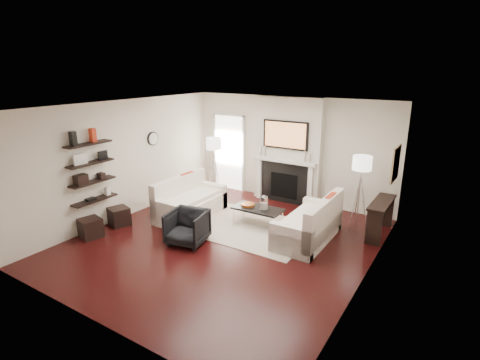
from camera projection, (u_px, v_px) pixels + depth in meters
The scene contains 71 objects.
room_envelope at pixel (223, 178), 7.18m from camera, with size 6.00×6.00×6.00m.
chimney_breast at pixel (288, 151), 9.51m from camera, with size 1.80×0.25×2.70m, color silver.
fireplace_surround at pixel (284, 183), 9.64m from camera, with size 1.30×0.02×1.04m, color black.
firebox at pixel (284, 186), 9.66m from camera, with size 0.75×0.02×0.65m, color black.
mantel_pilaster_l at pixel (259, 178), 9.97m from camera, with size 0.12×0.08×1.10m, color white.
mantel_pilaster_r at pixel (310, 187), 9.24m from camera, with size 0.12×0.08×1.10m, color white.
mantel_shelf at pixel (284, 161), 9.43m from camera, with size 1.70×0.18×0.07m, color white.
tv_body at pixel (285, 135), 9.26m from camera, with size 1.20×0.06×0.70m, color black.
tv_screen at pixel (285, 135), 9.23m from camera, with size 1.10×0.01×0.62m, color #BF723F.
candlestick_l_tall at pixel (265, 151), 9.66m from camera, with size 0.04×0.04×0.30m, color silver.
candlestick_l_short at pixel (261, 152), 9.74m from camera, with size 0.04×0.04×0.24m, color silver.
candlestick_r_tall at pixel (305, 156), 9.10m from camera, with size 0.04×0.04×0.30m, color silver.
candlestick_r_short at pixel (310, 158), 9.04m from camera, with size 0.04×0.04×0.24m, color silver.
hallway_panel at pixel (230, 153), 10.63m from camera, with size 0.90×0.02×2.10m, color white.
door_trim_l at pixel (215, 151), 10.85m from camera, with size 0.06×0.06×2.16m, color white.
door_trim_r at pixel (244, 155), 10.36m from camera, with size 0.06×0.06×2.16m, color white.
door_trim_top at pixel (229, 115), 10.30m from camera, with size 1.02×0.06×0.06m, color white.
rug at pixel (252, 228), 8.18m from camera, with size 2.60×2.00×0.01m, color beige.
loveseat_left_base at pixel (191, 208), 8.82m from camera, with size 0.85×1.80×0.42m, color white.
loveseat_left_back at pixel (180, 193), 8.90m from camera, with size 0.18×1.80×0.80m, color white.
loveseat_left_arm_n at pixel (167, 215), 8.13m from camera, with size 0.85×0.18×0.60m, color white.
loveseat_left_arm_s at pixel (211, 195), 9.45m from camera, with size 0.85×0.18×0.60m, color white.
loveseat_left_cushion at pixel (192, 198), 8.72m from camera, with size 0.63×1.44×0.10m, color white.
pillow_left_orange at pixel (187, 181), 9.08m from camera, with size 0.10×0.42×0.42m, color #B92F16.
pillow_left_charcoal at pixel (171, 188), 8.60m from camera, with size 0.10×0.40×0.40m, color black.
loveseat_right_base at pixel (307, 230), 7.60m from camera, with size 0.85×1.80×0.42m, color white.
loveseat_right_back at pixel (324, 219), 7.34m from camera, with size 0.18×1.80×0.80m, color white.
loveseat_right_arm_n at pixel (291, 241), 6.92m from camera, with size 0.85×0.18×0.60m, color white.
loveseat_right_arm_s at pixel (322, 213), 8.23m from camera, with size 0.85×0.18×0.60m, color white.
loveseat_right_cushion at pixel (306, 218), 7.55m from camera, with size 0.63×1.44×0.10m, color white.
pillow_right_orange at pixel (330, 205), 7.52m from camera, with size 0.10×0.42×0.42m, color #B92F16.
pillow_right_charcoal at pixel (319, 215), 7.04m from camera, with size 0.10×0.40×0.40m, color black.
coffee_table at pixel (258, 209), 8.22m from camera, with size 1.10×0.55×0.04m, color black.
coffee_leg_nw at pixel (233, 216), 8.36m from camera, with size 0.02×0.02×0.38m, color silver.
coffee_leg_ne at pixel (273, 226), 7.85m from camera, with size 0.02×0.02×0.38m, color silver.
coffee_leg_sw at pixel (244, 210), 8.72m from camera, with size 0.02×0.02×0.38m, color silver.
coffee_leg_se at pixel (282, 219), 8.21m from camera, with size 0.02×0.02×0.38m, color silver.
hurricane_glass at pixel (264, 203), 8.10m from camera, with size 0.17×0.17×0.30m, color white.
hurricane_candle at pixel (264, 206), 8.12m from camera, with size 0.11×0.11×0.16m, color white.
copper_bowl at pixel (248, 205), 8.34m from camera, with size 0.30×0.30×0.05m, color #AD501C.
armchair at pixel (187, 226), 7.42m from camera, with size 0.72×0.67×0.74m, color black.
lamp_left_post at pixel (214, 174), 10.15m from camera, with size 0.02×0.02×1.20m, color silver.
lamp_left_shade at pixel (214, 143), 9.90m from camera, with size 0.40×0.40×0.30m, color white.
lamp_left_leg_a at pixel (218, 175), 10.09m from camera, with size 0.02×0.02×1.25m, color silver.
lamp_left_leg_b at pixel (215, 173), 10.25m from camera, with size 0.02×0.02×1.25m, color silver.
lamp_left_leg_c at pixel (211, 175), 10.10m from camera, with size 0.02×0.02×1.25m, color silver.
lamp_right_post at pixel (359, 201), 8.12m from camera, with size 0.02×0.02×1.20m, color silver.
lamp_right_shade at pixel (362, 163), 7.88m from camera, with size 0.40×0.40×0.30m, color white.
lamp_right_leg_a at pixel (364, 202), 8.07m from camera, with size 0.02×0.02×1.25m, color silver.
lamp_right_leg_b at pixel (357, 199), 8.23m from camera, with size 0.02×0.02×1.25m, color silver.
lamp_right_leg_c at pixel (355, 202), 8.07m from camera, with size 0.02×0.02×1.25m, color silver.
console_top at pixel (382, 202), 7.66m from camera, with size 0.35×1.20×0.04m, color black.
console_leg_n at pixel (374, 228), 7.32m from camera, with size 0.30×0.04×0.71m, color black.
console_leg_s at pixel (386, 211), 8.22m from camera, with size 0.30×0.04×0.71m, color black.
wall_art at pixel (396, 164), 7.39m from camera, with size 0.03×0.70×0.70m, color tan.
shelf_bottom at pixel (95, 200), 7.89m from camera, with size 0.25×1.00×0.04m, color black.
shelf_lower at pixel (93, 182), 7.78m from camera, with size 0.25×1.00×0.04m, color black.
shelf_upper at pixel (90, 163), 7.66m from camera, with size 0.25×1.00×0.04m, color black.
shelf_top at pixel (88, 144), 7.55m from camera, with size 0.25×1.00×0.04m, color black.
decor_magfile_a at pixel (73, 139), 7.24m from camera, with size 0.12×0.10×0.28m, color black.
decor_magfile_b at pixel (93, 135), 7.61m from camera, with size 0.12×0.10×0.28m, color #B92F16.
decor_frame_a at pixel (80, 159), 7.45m from camera, with size 0.04×0.30×0.22m, color white.
decor_frame_b at pixel (103, 155), 7.89m from camera, with size 0.04×0.22×0.18m, color black.
decor_wine_rack at pixel (81, 179), 7.53m from camera, with size 0.18×0.25×0.20m, color black.
decor_box_small at pixel (101, 176), 7.94m from camera, with size 0.15×0.12×0.12m, color black.
decor_books at pixel (91, 199), 7.80m from camera, with size 0.14×0.20×0.05m, color black.
decor_box_tall at pixel (107, 191), 8.13m from camera, with size 0.10×0.10×0.18m, color white.
clock_rim at pixel (153, 139), 9.20m from camera, with size 0.34×0.34×0.04m, color black.
clock_face at pixel (153, 139), 9.19m from camera, with size 0.29×0.29×0.01m, color white.
ottoman_near at pixel (119, 216), 8.33m from camera, with size 0.40×0.40×0.40m, color black.
ottoman_far at pixel (91, 228), 7.73m from camera, with size 0.40×0.40×0.40m, color black.
Camera 1 is at (3.94, -5.66, 3.38)m, focal length 28.00 mm.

